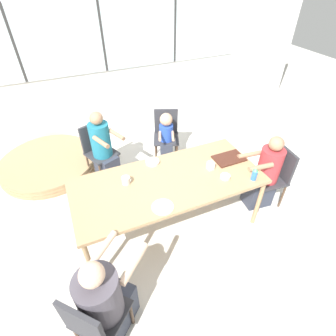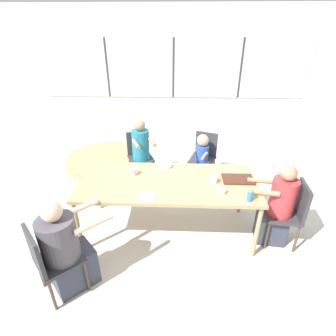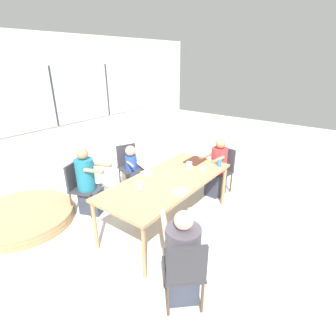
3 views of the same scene
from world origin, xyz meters
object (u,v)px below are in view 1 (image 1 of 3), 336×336
at_px(person_man_blue_shirt, 264,176).
at_px(sippy_cup, 255,174).
at_px(bowl_white_shallow, 153,162).
at_px(chair_for_man_blue_shirt, 275,172).
at_px(person_toddler, 166,140).
at_px(chair_for_man_teal_shirt, 93,321).
at_px(person_man_teal_shirt, 106,302).
at_px(bowl_cereal, 225,177).
at_px(chair_for_woman_green_shirt, 97,147).
at_px(milk_carton_small, 211,166).
at_px(folded_table_stack, 49,164).
at_px(chair_for_toddler, 166,131).
at_px(person_woman_green_shirt, 104,151).
at_px(coffee_mug, 126,180).

distance_m(person_man_blue_shirt, sippy_cup, 0.59).
bearing_deg(bowl_white_shallow, person_man_blue_shirt, -20.75).
xyz_separation_m(chair_for_man_blue_shirt, person_toddler, (-0.97, 1.40, -0.08)).
relative_size(chair_for_man_blue_shirt, chair_for_man_teal_shirt, 1.00).
height_order(person_man_teal_shirt, bowl_cereal, person_man_teal_shirt).
xyz_separation_m(chair_for_man_blue_shirt, sippy_cup, (-0.59, -0.20, 0.34)).
distance_m(person_man_blue_shirt, person_toddler, 1.60).
height_order(chair_for_woman_green_shirt, milk_carton_small, milk_carton_small).
height_order(person_man_blue_shirt, bowl_white_shallow, person_man_blue_shirt).
bearing_deg(folded_table_stack, chair_for_woman_green_shirt, -30.38).
xyz_separation_m(chair_for_man_blue_shirt, chair_for_toddler, (-0.91, 1.54, 0.00)).
bearing_deg(sippy_cup, folded_table_stack, 135.14).
relative_size(person_man_teal_shirt, milk_carton_small, 10.47).
distance_m(chair_for_toddler, person_woman_green_shirt, 1.07).
bearing_deg(bowl_cereal, bowl_white_shallow, 138.02).
distance_m(chair_for_woman_green_shirt, chair_for_man_teal_shirt, 2.46).
bearing_deg(chair_for_man_blue_shirt, bowl_white_shallow, 77.11).
xyz_separation_m(person_woman_green_shirt, folded_table_stack, (-0.82, 0.60, -0.42)).
height_order(chair_for_man_blue_shirt, chair_for_toddler, same).
xyz_separation_m(person_man_teal_shirt, bowl_cereal, (1.58, 0.67, 0.31)).
height_order(coffee_mug, bowl_cereal, coffee_mug).
distance_m(person_toddler, bowl_cereal, 1.50).
bearing_deg(milk_carton_small, sippy_cup, -45.36).
height_order(person_man_teal_shirt, sippy_cup, person_man_teal_shirt).
bearing_deg(bowl_cereal, person_man_blue_shirt, 6.22).
bearing_deg(person_man_blue_shirt, person_man_teal_shirt, 114.58).
bearing_deg(person_man_blue_shirt, sippy_cup, 124.24).
bearing_deg(bowl_cereal, person_woman_green_shirt, 127.26).
height_order(milk_carton_small, folded_table_stack, milk_carton_small).
height_order(person_man_blue_shirt, milk_carton_small, person_man_blue_shirt).
bearing_deg(person_man_teal_shirt, bowl_white_shallow, 101.08).
xyz_separation_m(chair_for_toddler, sippy_cup, (0.32, -1.75, 0.34)).
xyz_separation_m(chair_for_man_blue_shirt, person_man_blue_shirt, (-0.16, 0.02, -0.01)).
bearing_deg(chair_for_woman_green_shirt, bowl_cereal, 104.15).
height_order(person_man_teal_shirt, coffee_mug, person_man_teal_shirt).
bearing_deg(coffee_mug, milk_carton_small, -9.09).
xyz_separation_m(person_man_teal_shirt, milk_carton_small, (1.51, 0.88, 0.34)).
bearing_deg(person_woman_green_shirt, person_man_teal_shirt, 55.65).
height_order(chair_for_toddler, bowl_cereal, chair_for_toddler).
relative_size(person_woman_green_shirt, person_man_blue_shirt, 1.04).
height_order(chair_for_toddler, person_man_teal_shirt, person_man_teal_shirt).
relative_size(chair_for_toddler, coffee_mug, 8.40).
height_order(person_man_blue_shirt, coffee_mug, person_man_blue_shirt).
relative_size(milk_carton_small, bowl_white_shallow, 0.61).
height_order(milk_carton_small, bowl_white_shallow, milk_carton_small).
bearing_deg(milk_carton_small, chair_for_toddler, 88.86).
relative_size(milk_carton_small, folded_table_stack, 0.07).
bearing_deg(chair_for_man_blue_shirt, chair_for_woman_green_shirt, 59.13).
bearing_deg(person_man_teal_shirt, person_toddler, 102.39).
bearing_deg(chair_for_toddler, chair_for_woman_green_shirt, 22.16).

